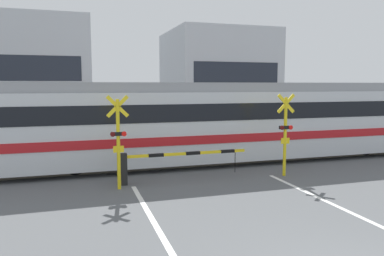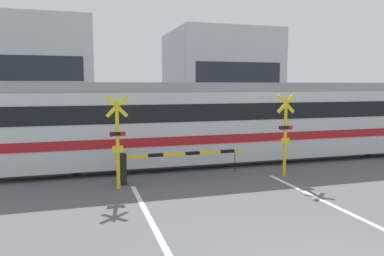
{
  "view_description": "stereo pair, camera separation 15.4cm",
  "coord_description": "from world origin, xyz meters",
  "px_view_note": "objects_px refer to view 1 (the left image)",
  "views": [
    {
      "loc": [
        -4.07,
        -3.83,
        3.18
      ],
      "look_at": [
        0.0,
        9.22,
        1.6
      ],
      "focal_mm": 35.0,
      "sensor_mm": 36.0,
      "label": 1
    },
    {
      "loc": [
        -3.92,
        -3.87,
        3.18
      ],
      "look_at": [
        0.0,
        9.22,
        1.6
      ],
      "focal_mm": 35.0,
      "sensor_mm": 36.0,
      "label": 2
    }
  ],
  "objects_px": {
    "crossing_barrier_far": "(197,136)",
    "crossing_signal_left": "(118,138)",
    "crossing_signal_right": "(285,131)",
    "pedestrian": "(161,127)",
    "crossing_barrier_near": "(161,160)",
    "commuter_train": "(232,119)"
  },
  "relations": [
    {
      "from": "commuter_train",
      "to": "crossing_signal_left",
      "type": "xyz_separation_m",
      "value": [
        -5.01,
        -2.99,
        -0.17
      ]
    },
    {
      "from": "crossing_barrier_near",
      "to": "crossing_signal_left",
      "type": "relative_size",
      "value": 1.49
    },
    {
      "from": "commuter_train",
      "to": "crossing_barrier_near",
      "type": "distance_m",
      "value": 4.54
    },
    {
      "from": "crossing_signal_right",
      "to": "pedestrian",
      "type": "height_order",
      "value": "crossing_signal_right"
    },
    {
      "from": "commuter_train",
      "to": "pedestrian",
      "type": "xyz_separation_m",
      "value": [
        -1.97,
        4.83,
        -0.8
      ]
    },
    {
      "from": "commuter_train",
      "to": "pedestrian",
      "type": "distance_m",
      "value": 5.28
    },
    {
      "from": "commuter_train",
      "to": "crossing_barrier_near",
      "type": "bearing_deg",
      "value": -144.75
    },
    {
      "from": "pedestrian",
      "to": "commuter_train",
      "type": "bearing_deg",
      "value": -67.87
    },
    {
      "from": "commuter_train",
      "to": "crossing_signal_right",
      "type": "height_order",
      "value": "commuter_train"
    },
    {
      "from": "crossing_barrier_far",
      "to": "crossing_signal_left",
      "type": "xyz_separation_m",
      "value": [
        -4.34,
        -5.57,
        0.86
      ]
    },
    {
      "from": "crossing_barrier_near",
      "to": "pedestrian",
      "type": "distance_m",
      "value": 7.57
    },
    {
      "from": "commuter_train",
      "to": "pedestrian",
      "type": "relative_size",
      "value": 12.27
    },
    {
      "from": "crossing_barrier_far",
      "to": "commuter_train",
      "type": "bearing_deg",
      "value": -75.28
    },
    {
      "from": "crossing_signal_left",
      "to": "crossing_barrier_far",
      "type": "bearing_deg",
      "value": 52.1
    },
    {
      "from": "crossing_barrier_near",
      "to": "crossing_signal_left",
      "type": "distance_m",
      "value": 1.7
    },
    {
      "from": "crossing_signal_left",
      "to": "crossing_barrier_near",
      "type": "bearing_deg",
      "value": 17.43
    },
    {
      "from": "crossing_signal_left",
      "to": "crossing_signal_right",
      "type": "xyz_separation_m",
      "value": [
        5.74,
        0.0,
        0.0
      ]
    },
    {
      "from": "commuter_train",
      "to": "crossing_barrier_far",
      "type": "relative_size",
      "value": 4.74
    },
    {
      "from": "crossing_barrier_far",
      "to": "pedestrian",
      "type": "bearing_deg",
      "value": 119.74
    },
    {
      "from": "crossing_barrier_near",
      "to": "crossing_barrier_far",
      "type": "height_order",
      "value": "same"
    },
    {
      "from": "commuter_train",
      "to": "crossing_signal_right",
      "type": "distance_m",
      "value": 3.08
    },
    {
      "from": "crossing_signal_left",
      "to": "crossing_signal_right",
      "type": "bearing_deg",
      "value": 0.0
    }
  ]
}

